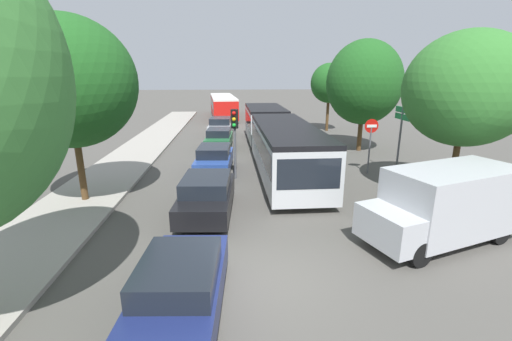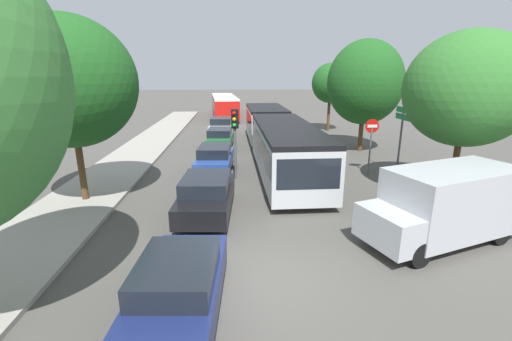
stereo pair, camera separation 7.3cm
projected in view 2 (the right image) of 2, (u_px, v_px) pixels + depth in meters
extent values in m
plane|color=#4F4C47|center=(263.00, 280.00, 8.65)|extent=(200.00, 200.00, 0.00)
cube|color=#9E998E|center=(146.00, 146.00, 24.00)|extent=(3.20, 42.94, 0.14)
cube|color=silver|center=(286.00, 151.00, 16.85)|extent=(2.76, 9.81, 2.11)
cube|color=black|center=(286.00, 143.00, 16.74)|extent=(2.77, 9.42, 0.93)
cube|color=black|center=(287.00, 127.00, 16.53)|extent=(2.76, 9.81, 0.21)
cube|color=silver|center=(266.00, 124.00, 25.72)|extent=(2.71, 6.72, 2.11)
cube|color=black|center=(266.00, 119.00, 25.62)|extent=(2.73, 6.46, 0.93)
cube|color=black|center=(266.00, 108.00, 25.40)|extent=(2.71, 6.72, 0.21)
cylinder|color=black|center=(272.00, 132.00, 22.03)|extent=(1.95, 1.06, 1.94)
cube|color=black|center=(308.00, 174.00, 12.13)|extent=(2.31, 0.13, 1.13)
cylinder|color=black|center=(324.00, 186.00, 14.16)|extent=(0.32, 1.03, 1.03)
cylinder|color=black|center=(271.00, 188.00, 13.99)|extent=(0.32, 1.03, 1.03)
cylinder|color=black|center=(296.00, 152.00, 20.16)|extent=(0.32, 1.03, 1.03)
cylinder|color=black|center=(258.00, 153.00, 19.99)|extent=(0.32, 1.03, 1.03)
cylinder|color=black|center=(280.00, 134.00, 26.03)|extent=(0.32, 1.03, 1.03)
cylinder|color=black|center=(252.00, 135.00, 25.87)|extent=(0.32, 1.03, 1.03)
cube|color=red|center=(224.00, 106.00, 39.79)|extent=(3.45, 11.58, 1.98)
cube|color=black|center=(224.00, 103.00, 39.69)|extent=(3.43, 11.01, 0.83)
cube|color=silver|center=(224.00, 97.00, 39.49)|extent=(3.45, 11.58, 0.20)
cylinder|color=black|center=(214.00, 110.00, 43.43)|extent=(0.38, 1.01, 0.99)
cylinder|color=black|center=(231.00, 109.00, 43.73)|extent=(0.38, 1.01, 0.99)
cylinder|color=black|center=(216.00, 117.00, 36.60)|extent=(0.38, 1.01, 0.99)
cylinder|color=black|center=(236.00, 116.00, 36.89)|extent=(0.38, 1.01, 0.99)
cube|color=navy|center=(179.00, 292.00, 7.26)|extent=(1.95, 4.10, 0.65)
cube|color=black|center=(177.00, 271.00, 7.01)|extent=(1.69, 2.19, 0.50)
cylinder|color=black|center=(163.00, 270.00, 8.56)|extent=(0.25, 0.62, 0.61)
cylinder|color=black|center=(219.00, 270.00, 8.57)|extent=(0.25, 0.62, 0.61)
cube|color=black|center=(207.00, 198.00, 12.60)|extent=(2.04, 4.31, 0.68)
cube|color=black|center=(206.00, 183.00, 12.33)|extent=(1.78, 2.30, 0.52)
cylinder|color=black|center=(193.00, 193.00, 13.97)|extent=(0.26, 0.65, 0.64)
cylinder|color=black|center=(230.00, 193.00, 13.97)|extent=(0.26, 0.65, 0.64)
cylinder|color=black|center=(179.00, 220.00, 11.38)|extent=(0.26, 0.65, 0.64)
cylinder|color=black|center=(224.00, 220.00, 11.38)|extent=(0.26, 0.65, 0.64)
cube|color=#284799|center=(215.00, 161.00, 17.96)|extent=(1.96, 4.14, 0.65)
cube|color=black|center=(215.00, 151.00, 17.71)|extent=(1.70, 2.21, 0.50)
cylinder|color=black|center=(205.00, 160.00, 19.27)|extent=(0.25, 0.63, 0.62)
cylinder|color=black|center=(231.00, 160.00, 19.28)|extent=(0.25, 0.63, 0.62)
cylinder|color=black|center=(198.00, 173.00, 16.79)|extent=(0.25, 0.63, 0.62)
cylinder|color=black|center=(227.00, 173.00, 16.79)|extent=(0.25, 0.63, 0.62)
cube|color=#236638|center=(220.00, 140.00, 23.67)|extent=(1.90, 4.01, 0.63)
cube|color=black|center=(220.00, 132.00, 23.42)|extent=(1.65, 2.14, 0.48)
cylinder|color=black|center=(212.00, 140.00, 24.94)|extent=(0.24, 0.61, 0.60)
cylinder|color=black|center=(231.00, 140.00, 24.95)|extent=(0.24, 0.61, 0.60)
cylinder|color=black|center=(208.00, 147.00, 22.54)|extent=(0.24, 0.61, 0.60)
cylinder|color=black|center=(229.00, 147.00, 22.54)|extent=(0.24, 0.61, 0.60)
cube|color=#B7BABF|center=(222.00, 128.00, 28.65)|extent=(2.05, 4.33, 0.68)
cube|color=black|center=(221.00, 121.00, 28.39)|extent=(1.78, 2.31, 0.52)
cylinder|color=black|center=(215.00, 128.00, 30.03)|extent=(0.26, 0.66, 0.64)
cylinder|color=black|center=(232.00, 128.00, 30.03)|extent=(0.26, 0.66, 0.64)
cylinder|color=black|center=(211.00, 134.00, 27.43)|extent=(0.26, 0.66, 0.64)
cylinder|color=black|center=(230.00, 134.00, 27.43)|extent=(0.26, 0.66, 0.64)
cube|color=#B7BABF|center=(452.00, 200.00, 10.43)|extent=(4.53, 3.22, 2.00)
cube|color=#B7BABF|center=(387.00, 228.00, 9.64)|extent=(1.47, 2.09, 1.00)
cylinder|color=black|center=(419.00, 254.00, 9.17)|extent=(0.76, 0.46, 0.72)
cylinder|color=black|center=(376.00, 229.00, 10.66)|extent=(0.76, 0.46, 0.72)
cylinder|color=black|center=(500.00, 233.00, 10.39)|extent=(0.76, 0.46, 0.72)
cylinder|color=black|center=(451.00, 213.00, 11.88)|extent=(0.76, 0.46, 0.72)
cylinder|color=#56595E|center=(235.00, 145.00, 16.48)|extent=(0.12, 0.12, 3.40)
cube|color=black|center=(235.00, 119.00, 16.14)|extent=(0.36, 0.29, 0.90)
sphere|color=red|center=(234.00, 113.00, 15.92)|extent=(0.18, 0.18, 0.18)
sphere|color=#EAAD14|center=(234.00, 119.00, 15.99)|extent=(0.18, 0.18, 0.18)
sphere|color=green|center=(234.00, 125.00, 16.07)|extent=(0.18, 0.18, 0.18)
cylinder|color=#56595E|center=(370.00, 151.00, 17.49)|extent=(0.08, 0.08, 2.40)
cylinder|color=red|center=(372.00, 126.00, 17.14)|extent=(0.70, 0.03, 0.70)
cube|color=white|center=(372.00, 126.00, 17.12)|extent=(0.50, 0.04, 0.14)
cylinder|color=#56595E|center=(400.00, 140.00, 17.06)|extent=(0.10, 0.10, 3.60)
cube|color=#197A38|center=(404.00, 110.00, 16.64)|extent=(0.07, 1.40, 0.28)
cube|color=#197A38|center=(403.00, 117.00, 16.74)|extent=(0.07, 1.40, 0.28)
cylinder|color=#51381E|center=(81.00, 168.00, 13.50)|extent=(0.26, 0.26, 2.89)
ellipsoid|color=#1E561E|center=(69.00, 82.00, 12.60)|extent=(4.92, 4.92, 4.83)
cylinder|color=#51381E|center=(455.00, 165.00, 14.13)|extent=(0.25, 0.25, 2.75)
ellipsoid|color=#33752D|center=(467.00, 89.00, 13.29)|extent=(4.77, 4.77, 4.47)
ellipsoid|color=#286623|center=(476.00, 107.00, 13.53)|extent=(2.86, 2.86, 2.46)
cylinder|color=#51381E|center=(361.00, 132.00, 22.69)|extent=(0.30, 0.30, 2.44)
ellipsoid|color=#1E561E|center=(365.00, 83.00, 21.81)|extent=(4.77, 4.77, 5.32)
cylinder|color=#51381E|center=(329.00, 115.00, 30.44)|extent=(0.25, 0.25, 2.90)
ellipsoid|color=#1E561E|center=(330.00, 83.00, 29.69)|extent=(3.21, 3.21, 3.40)
ellipsoid|color=#3D7F38|center=(338.00, 89.00, 29.47)|extent=(1.93, 1.93, 1.87)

